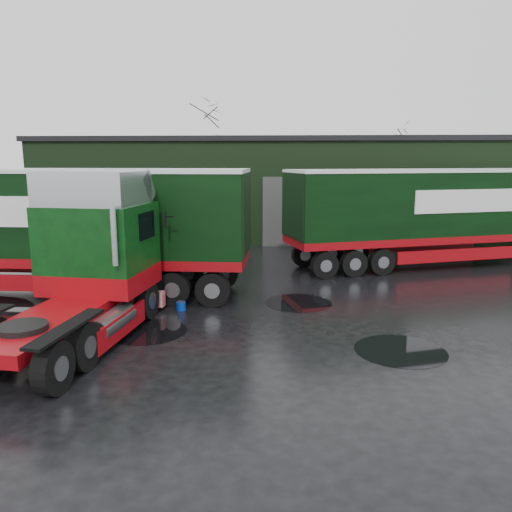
{
  "coord_description": "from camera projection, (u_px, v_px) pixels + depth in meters",
  "views": [
    {
      "loc": [
        1.36,
        -14.71,
        4.96
      ],
      "look_at": [
        0.33,
        2.1,
        1.7
      ],
      "focal_mm": 35.0,
      "sensor_mm": 36.0,
      "label": 1
    }
  ],
  "objects": [
    {
      "name": "ground",
      "position": [
        241.0,
        323.0,
        15.44
      ],
      "size": [
        100.0,
        100.0,
        0.0
      ],
      "primitive_type": "plane",
      "color": "black"
    },
    {
      "name": "warehouse",
      "position": [
        296.0,
        186.0,
        34.32
      ],
      "size": [
        32.4,
        12.4,
        6.3
      ],
      "color": "black",
      "rests_on": "ground"
    },
    {
      "name": "hero_tractor",
      "position": [
        62.0,
        261.0,
        13.04
      ],
      "size": [
        3.99,
        7.84,
        4.68
      ],
      "primitive_type": null,
      "rotation": [
        0.0,
        0.0,
        -0.11
      ],
      "color": "black",
      "rests_on": "ground"
    },
    {
      "name": "trailer_left",
      "position": [
        46.0,
        232.0,
        18.39
      ],
      "size": [
        15.12,
        3.29,
        4.68
      ],
      "primitive_type": null,
      "rotation": [
        0.0,
        0.0,
        1.56
      ],
      "color": "silver",
      "rests_on": "ground"
    },
    {
      "name": "lorry_right",
      "position": [
        428.0,
        218.0,
        23.35
      ],
      "size": [
        17.46,
        8.43,
        4.58
      ],
      "primitive_type": null,
      "rotation": [
        0.0,
        0.0,
        -1.24
      ],
      "color": "silver",
      "rests_on": "ground"
    },
    {
      "name": "wash_bucket",
      "position": [
        181.0,
        306.0,
        16.69
      ],
      "size": [
        0.36,
        0.36,
        0.29
      ],
      "primitive_type": "cylinder",
      "rotation": [
        0.0,
        0.0,
        -0.19
      ],
      "color": "#062B92",
      "rests_on": "ground"
    },
    {
      "name": "tree_back_a",
      "position": [
        204.0,
        162.0,
        44.29
      ],
      "size": [
        4.4,
        4.4,
        9.5
      ],
      "primitive_type": null,
      "color": "black",
      "rests_on": "ground"
    },
    {
      "name": "tree_back_b",
      "position": [
        386.0,
        174.0,
        43.53
      ],
      "size": [
        4.4,
        4.4,
        7.5
      ],
      "primitive_type": null,
      "color": "black",
      "rests_on": "ground"
    },
    {
      "name": "puddle_0",
      "position": [
        147.0,
        331.0,
        14.62
      ],
      "size": [
        2.34,
        2.34,
        0.01
      ],
      "primitive_type": "cylinder",
      "color": "black",
      "rests_on": "ground"
    },
    {
      "name": "puddle_1",
      "position": [
        298.0,
        303.0,
        17.55
      ],
      "size": [
        2.36,
        2.36,
        0.01
      ],
      "primitive_type": "cylinder",
      "color": "black",
      "rests_on": "ground"
    },
    {
      "name": "puddle_3",
      "position": [
        400.0,
        351.0,
        13.16
      ],
      "size": [
        2.42,
        2.42,
        0.01
      ],
      "primitive_type": "cylinder",
      "color": "black",
      "rests_on": "ground"
    }
  ]
}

